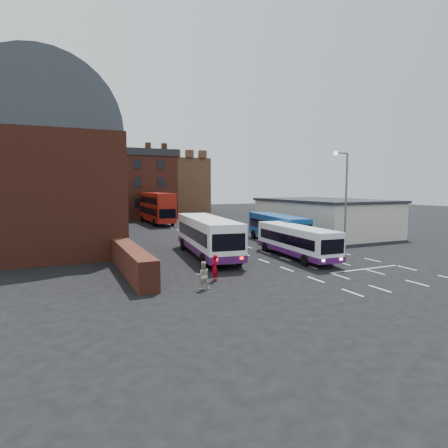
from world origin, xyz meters
name	(u,v)px	position (x,y,z in m)	size (l,w,h in m)	color
ground	(281,267)	(0.00, 0.00, 0.00)	(180.00, 180.00, 0.00)	black
railway_station	(45,169)	(-15.50, 21.00, 7.64)	(12.00, 28.00, 16.00)	#602B1E
forecourt_wall	(132,261)	(-10.20, 2.00, 0.90)	(1.20, 10.00, 1.80)	#602B1E
cream_building	(323,216)	(15.00, 14.00, 2.16)	(10.40, 16.40, 4.25)	beige
brick_terrace	(109,188)	(-6.00, 46.00, 5.50)	(22.00, 10.00, 11.00)	brown
castle_keep	(151,185)	(6.00, 66.00, 6.00)	(22.00, 22.00, 12.00)	brown
bus_white_outbound	(207,234)	(-3.34, 5.96, 1.90)	(4.13, 12.03, 3.21)	white
bus_white_inbound	(296,239)	(3.01, 2.44, 1.53)	(2.84, 9.59, 2.58)	white
bus_blue	(277,226)	(6.00, 10.07, 1.69)	(3.95, 10.77, 2.87)	navy
bus_red_double	(157,207)	(-0.47, 34.45, 2.54)	(3.09, 11.99, 4.79)	#9D180D
street_lamp	(344,192)	(8.30, 2.98, 5.29)	(1.77, 0.51, 8.77)	#595B5D
pedestrian_red	(214,268)	(-5.90, -1.73, 0.82)	(0.60, 0.39, 1.64)	#990215
pedestrian_beige	(203,275)	(-7.23, -3.20, 0.81)	(0.78, 0.61, 1.61)	#AC9D8D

